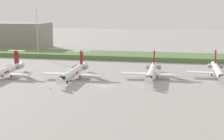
% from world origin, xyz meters
% --- Properties ---
extents(ground_plane, '(500.00, 500.00, 0.00)m').
position_xyz_m(ground_plane, '(0.00, 30.00, 0.00)').
color(ground_plane, '#9E9B96').
extents(grass_berm, '(320.00, 20.00, 2.29)m').
position_xyz_m(grass_berm, '(0.00, 61.85, 1.15)').
color(grass_berm, '#597542').
rests_on(grass_berm, ground).
extents(regional_jet_nearest, '(22.81, 31.00, 9.00)m').
position_xyz_m(regional_jet_nearest, '(-39.90, 5.62, 2.54)').
color(regional_jet_nearest, white).
rests_on(regional_jet_nearest, ground).
extents(regional_jet_second, '(22.81, 31.00, 9.00)m').
position_xyz_m(regional_jet_second, '(-13.79, 9.54, 2.54)').
color(regional_jet_second, white).
rests_on(regional_jet_second, ground).
extents(regional_jet_third, '(22.81, 31.00, 9.00)m').
position_xyz_m(regional_jet_third, '(14.75, 15.67, 2.54)').
color(regional_jet_third, white).
rests_on(regional_jet_third, ground).
extents(regional_jet_fourth, '(22.81, 31.00, 9.00)m').
position_xyz_m(regional_jet_fourth, '(39.05, 22.43, 2.54)').
color(regional_jet_fourth, white).
rests_on(regional_jet_fourth, ground).
extents(antenna_mast, '(4.40, 0.50, 24.45)m').
position_xyz_m(antenna_mast, '(-48.88, 58.04, 10.12)').
color(antenna_mast, '#B2B2B7').
rests_on(antenna_mast, ground).
extents(distant_hangar, '(48.98, 22.40, 15.95)m').
position_xyz_m(distant_hangar, '(-82.03, 91.89, 7.98)').
color(distant_hangar, gray).
rests_on(distant_hangar, ground).
extents(safety_cone_front_marker, '(0.44, 0.44, 0.55)m').
position_xyz_m(safety_cone_front_marker, '(-16.59, -7.17, 0.28)').
color(safety_cone_front_marker, orange).
rests_on(safety_cone_front_marker, ground).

